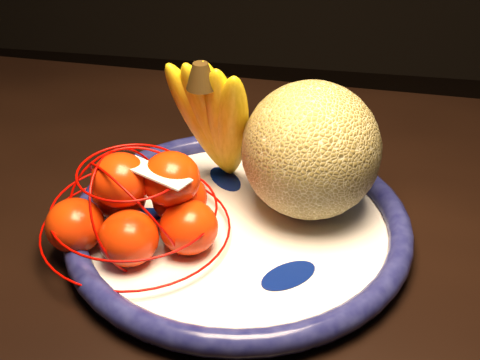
% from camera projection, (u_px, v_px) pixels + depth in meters
% --- Properties ---
extents(dining_table, '(1.62, 1.01, 0.79)m').
position_uv_depth(dining_table, '(364.00, 346.00, 0.73)').
color(dining_table, black).
rests_on(dining_table, ground).
extents(fruit_bowl, '(0.39, 0.39, 0.03)m').
position_uv_depth(fruit_bowl, '(238.00, 226.00, 0.75)').
color(fruit_bowl, white).
rests_on(fruit_bowl, dining_table).
extents(cantaloupe, '(0.15, 0.15, 0.15)m').
position_uv_depth(cantaloupe, '(311.00, 150.00, 0.73)').
color(cantaloupe, olive).
rests_on(cantaloupe, fruit_bowl).
extents(banana_bunch, '(0.12, 0.12, 0.19)m').
position_uv_depth(banana_bunch, '(217.00, 117.00, 0.76)').
color(banana_bunch, yellow).
rests_on(banana_bunch, fruit_bowl).
extents(mandarin_bag, '(0.21, 0.21, 0.13)m').
position_uv_depth(mandarin_bag, '(139.00, 207.00, 0.71)').
color(mandarin_bag, '#FF2C00').
rests_on(mandarin_bag, fruit_bowl).
extents(price_tag, '(0.08, 0.05, 0.01)m').
position_uv_depth(price_tag, '(156.00, 173.00, 0.67)').
color(price_tag, white).
rests_on(price_tag, mandarin_bag).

